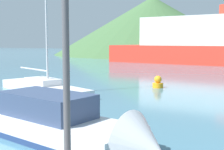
# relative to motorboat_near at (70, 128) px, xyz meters

# --- Properties ---
(motorboat_near) EXTENTS (7.49, 3.88, 2.23)m
(motorboat_near) POSITION_rel_motorboat_near_xyz_m (0.00, 0.00, 0.00)
(motorboat_near) COLOR silver
(motorboat_near) RESTS_ON ground_plane
(sailboat_inner) EXTENTS (8.33, 5.27, 9.06)m
(sailboat_inner) POSITION_rel_motorboat_near_xyz_m (-6.80, 7.89, -0.10)
(sailboat_inner) COLOR silver
(sailboat_inner) RESTS_ON ground_plane
(buoy_marker) EXTENTS (0.76, 0.76, 0.87)m
(buoy_marker) POSITION_rel_motorboat_near_xyz_m (-0.61, 13.06, -0.14)
(buoy_marker) COLOR orange
(buoy_marker) RESTS_ON ground_plane
(hill_west) EXTENTS (49.73, 49.73, 14.56)m
(hill_west) POSITION_rel_motorboat_near_xyz_m (-17.37, 69.17, 6.78)
(hill_west) COLOR #3D6038
(hill_west) RESTS_ON ground_plane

